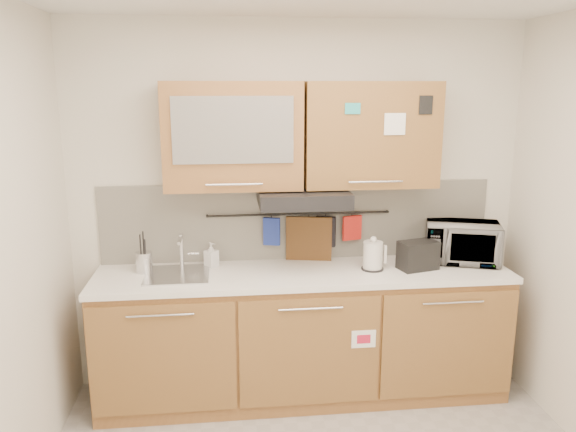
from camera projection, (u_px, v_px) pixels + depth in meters
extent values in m
plane|color=silver|center=(298.00, 207.00, 4.03)|extent=(3.20, 0.00, 3.20)
cube|color=#9D6737|center=(303.00, 336.00, 3.94)|extent=(2.80, 0.60, 0.88)
cube|color=black|center=(303.00, 386.00, 4.02)|extent=(2.80, 0.54, 0.10)
cube|color=olive|center=(163.00, 360.00, 3.53)|extent=(0.91, 0.02, 0.74)
cylinder|color=silver|center=(160.00, 315.00, 3.43)|extent=(0.41, 0.01, 0.01)
cube|color=olive|center=(310.00, 352.00, 3.63)|extent=(0.91, 0.02, 0.74)
cylinder|color=silver|center=(311.00, 309.00, 3.53)|extent=(0.41, 0.01, 0.01)
cube|color=olive|center=(449.00, 345.00, 3.73)|extent=(0.91, 0.02, 0.74)
cylinder|color=silver|center=(453.00, 303.00, 3.63)|extent=(0.41, 0.01, 0.01)
cube|color=white|center=(304.00, 274.00, 3.82)|extent=(2.82, 0.62, 0.04)
cube|color=silver|center=(298.00, 221.00, 4.04)|extent=(2.80, 0.02, 0.56)
cube|color=#9D6737|center=(233.00, 136.00, 3.69)|extent=(0.90, 0.35, 0.70)
cube|color=silver|center=(233.00, 130.00, 3.50)|extent=(0.76, 0.02, 0.42)
cube|color=olive|center=(369.00, 134.00, 3.79)|extent=(0.90, 0.35, 0.70)
cube|color=white|center=(395.00, 124.00, 3.61)|extent=(0.14, 0.00, 0.14)
cube|color=black|center=(303.00, 197.00, 3.76)|extent=(0.60, 0.46, 0.10)
cube|color=silver|center=(177.00, 276.00, 3.74)|extent=(0.42, 0.40, 0.03)
cylinder|color=silver|center=(181.00, 251.00, 3.86)|extent=(0.03, 0.03, 0.24)
cylinder|color=silver|center=(180.00, 240.00, 3.76)|extent=(0.02, 0.18, 0.02)
cylinder|color=black|center=(299.00, 214.00, 3.99)|extent=(1.30, 0.02, 0.02)
cylinder|color=silver|center=(144.00, 262.00, 3.78)|extent=(0.13, 0.13, 0.14)
cylinder|color=black|center=(141.00, 253.00, 3.78)|extent=(0.01, 0.01, 0.26)
cylinder|color=black|center=(146.00, 256.00, 3.76)|extent=(0.01, 0.01, 0.23)
cylinder|color=black|center=(144.00, 251.00, 3.79)|extent=(0.01, 0.01, 0.28)
cylinder|color=black|center=(141.00, 258.00, 3.76)|extent=(0.01, 0.01, 0.21)
cylinder|color=silver|center=(373.00, 256.00, 3.83)|extent=(0.13, 0.13, 0.20)
sphere|color=silver|center=(373.00, 239.00, 3.80)|extent=(0.04, 0.04, 0.04)
cube|color=silver|center=(385.00, 254.00, 3.84)|extent=(0.02, 0.03, 0.12)
cylinder|color=black|center=(372.00, 268.00, 3.85)|extent=(0.15, 0.15, 0.01)
cube|color=black|center=(418.00, 255.00, 3.84)|extent=(0.29, 0.21, 0.20)
cube|color=black|center=(413.00, 243.00, 3.81)|extent=(0.10, 0.13, 0.01)
cube|color=black|center=(424.00, 242.00, 3.84)|extent=(0.10, 0.13, 0.01)
imported|color=#999999|center=(462.00, 242.00, 4.01)|extent=(0.59, 0.48, 0.28)
imported|color=#999999|center=(211.00, 255.00, 3.90)|extent=(0.11, 0.11, 0.17)
cube|color=brown|center=(309.00, 244.00, 4.04)|extent=(0.33, 0.09, 0.41)
cube|color=navy|center=(272.00, 231.00, 3.98)|extent=(0.12, 0.06, 0.20)
cube|color=black|center=(326.00, 231.00, 4.03)|extent=(0.14, 0.09, 0.22)
cube|color=red|center=(352.00, 228.00, 4.04)|extent=(0.15, 0.06, 0.18)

